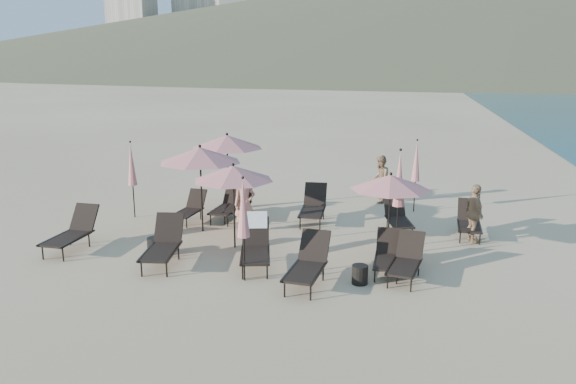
% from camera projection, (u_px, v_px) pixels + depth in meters
% --- Properties ---
extents(ground, '(800.00, 800.00, 0.00)m').
position_uv_depth(ground, '(299.00, 275.00, 12.92)').
color(ground, '#D6BA8C').
rests_on(ground, ground).
extents(volcanic_headland, '(690.00, 690.00, 55.00)m').
position_uv_depth(volcanic_headland, '(552.00, 14.00, 280.51)').
color(volcanic_headland, brown).
rests_on(volcanic_headland, ground).
extents(hotel_skyline, '(109.00, 82.00, 55.00)m').
position_uv_depth(hotel_skyline, '(218.00, 19.00, 284.16)').
color(hotel_skyline, beige).
rests_on(hotel_skyline, ground).
extents(lounger_0, '(0.74, 1.84, 1.05)m').
position_uv_depth(lounger_0, '(72.00, 231.00, 14.54)').
color(lounger_0, black).
rests_on(lounger_0, ground).
extents(lounger_1, '(0.99, 1.94, 1.07)m').
position_uv_depth(lounger_1, '(163.00, 244.00, 13.54)').
color(lounger_1, black).
rests_on(lounger_1, ground).
extents(lounger_2, '(1.08, 1.93, 1.14)m').
position_uv_depth(lounger_2, '(255.00, 243.00, 13.46)').
color(lounger_2, black).
rests_on(lounger_2, ground).
extents(lounger_3, '(0.83, 1.84, 1.03)m').
position_uv_depth(lounger_3, '(308.00, 263.00, 12.32)').
color(lounger_3, black).
rests_on(lounger_3, ground).
extents(lounger_4, '(0.88, 1.69, 0.93)m').
position_uv_depth(lounger_4, '(406.00, 260.00, 12.66)').
color(lounger_4, black).
rests_on(lounger_4, ground).
extents(lounger_5, '(0.60, 1.53, 0.88)m').
position_uv_depth(lounger_5, '(388.00, 255.00, 13.04)').
color(lounger_5, black).
rests_on(lounger_5, ground).
extents(lounger_6, '(0.71, 1.57, 0.87)m').
position_uv_depth(lounger_6, '(190.00, 208.00, 17.10)').
color(lounger_6, black).
rests_on(lounger_6, ground).
extents(lounger_7, '(0.75, 1.76, 0.99)m').
position_uv_depth(lounger_7, '(229.00, 204.00, 17.34)').
color(lounger_7, black).
rests_on(lounger_7, ground).
extents(lounger_8, '(0.87, 1.85, 1.03)m').
position_uv_depth(lounger_8, '(239.00, 202.00, 17.55)').
color(lounger_8, black).
rests_on(lounger_8, ground).
extents(lounger_9, '(0.80, 1.87, 1.06)m').
position_uv_depth(lounger_9, '(313.00, 206.00, 17.03)').
color(lounger_9, black).
rests_on(lounger_9, ground).
extents(lounger_10, '(0.95, 1.68, 0.91)m').
position_uv_depth(lounger_10, '(398.00, 217.00, 16.12)').
color(lounger_10, black).
rests_on(lounger_10, ground).
extents(lounger_11, '(0.68, 1.63, 0.93)m').
position_uv_depth(lounger_11, '(469.00, 221.00, 15.68)').
color(lounger_11, black).
rests_on(lounger_11, ground).
extents(umbrella_open_0, '(2.34, 2.34, 2.52)m').
position_uv_depth(umbrella_open_0, '(200.00, 155.00, 15.68)').
color(umbrella_open_0, black).
rests_on(umbrella_open_0, ground).
extents(umbrella_open_1, '(2.10, 2.10, 2.26)m').
position_uv_depth(umbrella_open_1, '(233.00, 173.00, 14.34)').
color(umbrella_open_1, black).
rests_on(umbrella_open_1, ground).
extents(umbrella_open_2, '(2.00, 2.00, 2.15)m').
position_uv_depth(umbrella_open_2, '(391.00, 182.00, 13.74)').
color(umbrella_open_2, black).
rests_on(umbrella_open_2, ground).
extents(umbrella_open_3, '(2.35, 2.35, 2.53)m').
position_uv_depth(umbrella_open_3, '(227.00, 142.00, 18.12)').
color(umbrella_open_3, black).
rests_on(umbrella_open_3, ground).
extents(umbrella_closed_0, '(0.28, 0.28, 2.39)m').
position_uv_depth(umbrella_closed_0, '(243.00, 209.00, 12.22)').
color(umbrella_closed_0, black).
rests_on(umbrella_closed_0, ground).
extents(umbrella_closed_1, '(0.31, 0.31, 2.64)m').
position_uv_depth(umbrella_closed_1, '(399.00, 179.00, 14.38)').
color(umbrella_closed_1, black).
rests_on(umbrella_closed_1, ground).
extents(umbrella_closed_2, '(0.28, 0.28, 2.42)m').
position_uv_depth(umbrella_closed_2, '(131.00, 164.00, 17.23)').
color(umbrella_closed_2, black).
rests_on(umbrella_closed_2, ground).
extents(umbrella_closed_3, '(0.28, 0.28, 2.38)m').
position_uv_depth(umbrella_closed_3, '(416.00, 161.00, 17.89)').
color(umbrella_closed_3, black).
rests_on(umbrella_closed_3, ground).
extents(side_table_0, '(0.44, 0.44, 0.44)m').
position_uv_depth(side_table_0, '(156.00, 246.00, 14.24)').
color(side_table_0, black).
rests_on(side_table_0, ground).
extents(side_table_1, '(0.36, 0.36, 0.43)m').
position_uv_depth(side_table_1, '(360.00, 274.00, 12.38)').
color(side_table_1, black).
rests_on(side_table_1, ground).
extents(beachgoer_a, '(0.72, 0.64, 1.67)m').
position_uv_depth(beachgoer_a, '(245.00, 204.00, 15.91)').
color(beachgoer_a, tan).
rests_on(beachgoer_a, ground).
extents(beachgoer_b, '(0.69, 0.85, 1.64)m').
position_uv_depth(beachgoer_b, '(380.00, 179.00, 19.23)').
color(beachgoer_b, '#95704D').
rests_on(beachgoer_b, ground).
extents(beachgoer_c, '(0.65, 1.01, 1.61)m').
position_uv_depth(beachgoer_c, '(474.00, 213.00, 15.06)').
color(beachgoer_c, tan).
rests_on(beachgoer_c, ground).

